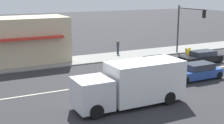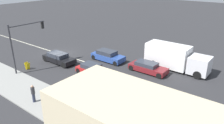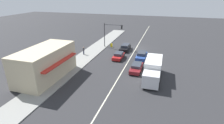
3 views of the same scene
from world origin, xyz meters
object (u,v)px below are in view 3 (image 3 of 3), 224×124
traffic_signal_main (110,31)px  coupe_blue (142,56)px  warning_aframe_sign (111,45)px  suv_black (125,47)px  delivery_truck (153,69)px  hatchback_red (119,56)px  sedan_maroon (136,67)px  pedestrian (84,50)px

traffic_signal_main → coupe_blue: (-8.32, 5.61, -3.24)m
warning_aframe_sign → suv_black: 3.94m
delivery_truck → coupe_blue: bearing=-70.7°
traffic_signal_main → coupe_blue: bearing=146.0°
traffic_signal_main → suv_black: size_ratio=1.22×
coupe_blue → hatchback_red: bearing=16.1°
delivery_truck → coupe_blue: 8.49m
warning_aframe_sign → coupe_blue: coupe_blue is taller
sedan_maroon → hatchback_red: bearing=-46.9°
sedan_maroon → coupe_blue: coupe_blue is taller
suv_black → delivery_truck: bearing=119.8°
suv_black → hatchback_red: suv_black is taller
delivery_truck → sedan_maroon: delivery_truck is taller
pedestrian → suv_black: size_ratio=0.36×
pedestrian → hatchback_red: size_ratio=0.43×
pedestrian → traffic_signal_main: bearing=-118.2°
warning_aframe_sign → coupe_blue: size_ratio=0.19×
traffic_signal_main → hatchback_red: 8.58m
sedan_maroon → coupe_blue: size_ratio=1.00×
warning_aframe_sign → hatchback_red: (-3.71, 7.15, 0.17)m
warning_aframe_sign → hatchback_red: hatchback_red is taller
traffic_signal_main → sedan_maroon: bearing=125.7°
hatchback_red → coupe_blue: 4.58m
pedestrian → suv_black: pedestrian is taller
pedestrian → coupe_blue: 12.09m
traffic_signal_main → sedan_maroon: traffic_signal_main is taller
warning_aframe_sign → pedestrian: bearing=61.4°
pedestrian → warning_aframe_sign: size_ratio=1.96×
pedestrian → suv_black: bearing=-142.4°
delivery_truck → coupe_blue: delivery_truck is taller
warning_aframe_sign → coupe_blue: (-8.11, 5.89, 0.23)m
suv_black → sedan_maroon: suv_black is taller
delivery_truck → hatchback_red: size_ratio=1.97×
warning_aframe_sign → hatchback_red: 8.06m
coupe_blue → warning_aframe_sign: bearing=-36.0°
hatchback_red → sedan_maroon: 6.44m
pedestrian → delivery_truck: delivery_truck is taller
delivery_truck → coupe_blue: (2.80, -7.98, -0.81)m
warning_aframe_sign → delivery_truck: size_ratio=0.11×
delivery_truck → hatchback_red: 9.88m
warning_aframe_sign → suv_black: bearing=160.5°
warning_aframe_sign → sedan_maroon: bearing=124.4°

